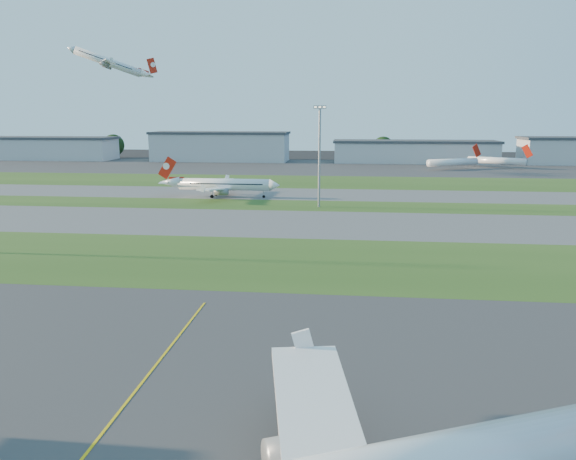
# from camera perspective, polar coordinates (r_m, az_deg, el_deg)

# --- Properties ---
(ground) EXTENTS (700.00, 700.00, 0.00)m
(ground) POSITION_cam_1_polar(r_m,az_deg,el_deg) (48.52, -24.06, -18.14)
(ground) COLOR black
(ground) RESTS_ON ground
(apron_near) EXTENTS (300.00, 70.00, 0.01)m
(apron_near) POSITION_cam_1_polar(r_m,az_deg,el_deg) (48.52, -24.06, -18.13)
(apron_near) COLOR #333335
(apron_near) RESTS_ON ground
(grass_strip_a) EXTENTS (300.00, 34.00, 0.01)m
(grass_strip_a) POSITION_cam_1_polar(r_m,az_deg,el_deg) (93.78, -8.02, -2.93)
(grass_strip_a) COLOR #274717
(grass_strip_a) RESTS_ON ground
(taxiway_a) EXTENTS (300.00, 32.00, 0.01)m
(taxiway_a) POSITION_cam_1_polar(r_m,az_deg,el_deg) (125.25, -4.32, 0.80)
(taxiway_a) COLOR #515154
(taxiway_a) RESTS_ON ground
(grass_strip_b) EXTENTS (300.00, 18.00, 0.01)m
(grass_strip_b) POSITION_cam_1_polar(r_m,az_deg,el_deg) (149.53, -2.56, 2.57)
(grass_strip_b) COLOR #274717
(grass_strip_b) RESTS_ON ground
(taxiway_b) EXTENTS (300.00, 26.00, 0.01)m
(taxiway_b) POSITION_cam_1_polar(r_m,az_deg,el_deg) (171.07, -1.43, 3.71)
(taxiway_b) COLOR #515154
(taxiway_b) RESTS_ON ground
(grass_strip_c) EXTENTS (300.00, 40.00, 0.01)m
(grass_strip_c) POSITION_cam_1_polar(r_m,az_deg,el_deg) (203.56, -0.17, 4.96)
(grass_strip_c) COLOR #274717
(grass_strip_c) RESTS_ON ground
(apron_far) EXTENTS (400.00, 80.00, 0.01)m
(apron_far) POSITION_cam_1_polar(r_m,az_deg,el_deg) (262.97, 1.32, 6.44)
(apron_far) COLOR #333335
(apron_far) RESTS_ON ground
(yellow_line) EXTENTS (0.25, 60.00, 0.02)m
(yellow_line) POSITION_cam_1_polar(r_m,az_deg,el_deg) (46.37, -18.41, -19.15)
(yellow_line) COLOR gold
(yellow_line) RESTS_ON ground
(airliner_taxiing) EXTENTS (33.30, 28.25, 10.39)m
(airliner_taxiing) POSITION_cam_1_polar(r_m,az_deg,el_deg) (164.33, -6.60, 4.59)
(airliner_taxiing) COLOR white
(airliner_taxiing) RESTS_ON ground
(airliner_departing) EXTENTS (33.13, 27.95, 10.71)m
(airliner_departing) POSITION_cam_1_polar(r_m,az_deg,el_deg) (258.94, -17.74, 15.93)
(airliner_departing) COLOR white
(mini_jet_near) EXTENTS (25.72, 15.65, 9.48)m
(mini_jet_near) POSITION_cam_1_polar(r_m,az_deg,el_deg) (259.58, 16.42, 6.64)
(mini_jet_near) COLOR white
(mini_jet_near) RESTS_ON ground
(mini_jet_far) EXTENTS (25.42, 16.19, 9.48)m
(mini_jet_far) POSITION_cam_1_polar(r_m,az_deg,el_deg) (274.56, 20.46, 6.62)
(mini_jet_far) COLOR white
(mini_jet_far) RESTS_ON ground
(light_mast_centre) EXTENTS (3.20, 0.70, 25.80)m
(light_mast_centre) POSITION_cam_1_polar(r_m,az_deg,el_deg) (144.40, 3.22, 8.16)
(light_mast_centre) COLOR gray
(light_mast_centre) RESTS_ON ground
(hangar_far_west) EXTENTS (91.80, 23.00, 12.20)m
(hangar_far_west) POSITION_cam_1_polar(r_m,az_deg,el_deg) (338.87, -24.59, 7.59)
(hangar_far_west) COLOR #9B9DA3
(hangar_far_west) RESTS_ON ground
(hangar_west) EXTENTS (71.40, 23.00, 15.20)m
(hangar_west) POSITION_cam_1_polar(r_m,az_deg,el_deg) (299.16, -6.87, 8.44)
(hangar_west) COLOR #9B9DA3
(hangar_west) RESTS_ON ground
(hangar_east) EXTENTS (81.60, 23.00, 11.20)m
(hangar_east) POSITION_cam_1_polar(r_m,az_deg,el_deg) (293.23, 12.72, 7.79)
(hangar_east) COLOR #9B9DA3
(hangar_east) RESTS_ON ground
(tree_west) EXTENTS (12.10, 12.10, 13.20)m
(tree_west) POSITION_cam_1_polar(r_m,az_deg,el_deg) (333.94, -17.31, 8.23)
(tree_west) COLOR black
(tree_west) RESTS_ON ground
(tree_mid_west) EXTENTS (9.90, 9.90, 10.80)m
(tree_mid_west) POSITION_cam_1_polar(r_m,az_deg,el_deg) (305.46, -1.77, 8.24)
(tree_mid_west) COLOR black
(tree_mid_west) RESTS_ON ground
(tree_mid_east) EXTENTS (11.55, 11.55, 12.60)m
(tree_mid_east) POSITION_cam_1_polar(r_m,az_deg,el_deg) (305.86, 9.63, 8.27)
(tree_mid_east) COLOR black
(tree_mid_east) RESTS_ON ground
(tree_east) EXTENTS (10.45, 10.45, 11.40)m
(tree_east) POSITION_cam_1_polar(r_m,az_deg,el_deg) (317.09, 23.42, 7.49)
(tree_east) COLOR black
(tree_east) RESTS_ON ground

